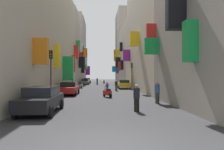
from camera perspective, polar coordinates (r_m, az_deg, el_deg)
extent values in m
plane|color=#2D2D30|center=(35.96, -3.20, -3.59)|extent=(140.00, 140.00, 0.00)
cube|color=#BCB29E|center=(23.64, -23.30, 13.18)|extent=(6.00, 31.54, 15.24)
cube|color=red|center=(32.95, -11.38, 3.28)|extent=(0.60, 0.53, 2.81)
cube|color=yellow|center=(21.00, -15.93, 5.39)|extent=(0.60, 0.56, 2.42)
cube|color=red|center=(36.13, -10.53, 6.70)|extent=(0.84, 0.63, 2.41)
cube|color=orange|center=(14.80, -20.38, 6.61)|extent=(1.05, 0.47, 1.86)
cube|color=green|center=(25.51, -12.82, 1.90)|extent=(1.35, 0.61, 3.10)
cube|color=#9E9384|center=(42.26, -14.26, 7.72)|extent=(6.00, 7.42, 15.87)
cube|color=green|center=(39.38, -10.05, 8.23)|extent=(0.74, 0.54, 2.45)
cube|color=red|center=(44.04, -9.31, 6.07)|extent=(0.77, 0.45, 2.04)
cube|color=black|center=(43.88, -8.91, 3.71)|extent=(1.37, 0.55, 2.49)
cube|color=white|center=(43.20, -9.35, 8.09)|extent=(0.92, 0.56, 2.07)
cube|color=#B2A899|center=(48.18, -12.89, 5.96)|extent=(6.00, 4.86, 14.54)
cube|color=black|center=(49.09, -8.65, 1.67)|extent=(0.84, 0.49, 1.84)
cube|color=black|center=(48.27, -8.87, 6.67)|extent=(0.67, 0.44, 2.95)
cube|color=#9E9384|center=(53.55, -11.98, 7.59)|extent=(6.00, 5.58, 18.69)
cube|color=orange|center=(54.68, -7.96, 6.44)|extent=(1.21, 0.38, 2.65)
cube|color=white|center=(52.37, -8.09, 3.85)|extent=(1.30, 0.40, 2.46)
cube|color=yellow|center=(54.70, -8.20, 2.68)|extent=(0.71, 0.35, 1.75)
cube|color=green|center=(51.37, -8.22, 2.27)|extent=(1.20, 0.54, 1.43)
cube|color=#19B2BF|center=(51.49, -8.40, 4.37)|extent=(0.87, 0.58, 1.93)
cube|color=gray|center=(61.54, -10.86, 6.89)|extent=(6.00, 10.60, 19.35)
cube|color=orange|center=(58.61, -7.78, 3.16)|extent=(0.92, 0.56, 2.76)
cube|color=purple|center=(65.23, -7.15, 1.31)|extent=(1.36, 0.54, 2.93)
cube|color=#19B2BF|center=(61.25, -7.68, 6.02)|extent=(0.79, 0.58, 3.15)
cube|color=green|center=(11.42, 22.16, 9.20)|extent=(0.66, 0.61, 2.26)
cube|color=red|center=(18.76, 11.50, 11.88)|extent=(0.90, 0.38, 1.85)
cube|color=green|center=(17.63, 11.66, 8.33)|extent=(1.29, 0.42, 1.44)
cube|color=black|center=(13.17, 18.36, 18.77)|extent=(1.13, 0.58, 2.92)
cube|color=#BCB29E|center=(29.56, 13.04, 13.22)|extent=(6.00, 18.49, 18.00)
cube|color=yellow|center=(26.48, 6.65, 10.58)|extent=(1.22, 0.52, 1.97)
cube|color=purple|center=(33.79, 4.33, 5.83)|extent=(1.22, 0.57, 1.94)
cube|color=#BCB29E|center=(45.91, 6.82, 5.76)|extent=(6.00, 16.21, 13.74)
cube|color=red|center=(49.36, 2.11, 2.65)|extent=(0.71, 0.37, 2.28)
cube|color=black|center=(43.64, 2.92, 2.97)|extent=(0.61, 0.40, 2.16)
cube|color=yellow|center=(50.40, 1.80, 6.85)|extent=(1.10, 0.42, 1.41)
cube|color=black|center=(45.47, 2.69, 8.32)|extent=(0.67, 0.50, 2.04)
cube|color=black|center=(49.67, 1.74, 3.84)|extent=(1.30, 0.61, 2.48)
cube|color=#9E9384|center=(57.24, 4.80, 8.58)|extent=(6.00, 5.91, 21.65)
cube|color=orange|center=(56.82, 1.14, 5.93)|extent=(1.20, 0.41, 3.17)
cube|color=blue|center=(54.68, 1.53, 2.22)|extent=(0.76, 0.57, 3.15)
cube|color=yellow|center=(56.68, 1.21, 5.19)|extent=(1.07, 0.45, 2.18)
cube|color=slate|center=(63.56, 3.95, 7.84)|extent=(6.00, 6.95, 21.93)
cube|color=#19B2BF|center=(62.40, 0.64, 1.76)|extent=(1.33, 0.51, 1.85)
cube|color=red|center=(61.33, 1.01, 6.10)|extent=(0.74, 0.37, 2.04)
cube|color=#B7B7BC|center=(54.07, -7.41, -1.73)|extent=(1.85, 4.13, 0.70)
cube|color=black|center=(54.26, -7.40, -1.11)|extent=(1.63, 2.31, 0.45)
cylinder|color=black|center=(52.67, -6.51, -2.15)|extent=(0.18, 0.60, 0.60)
cylinder|color=black|center=(52.80, -8.51, -2.14)|extent=(0.18, 0.60, 0.60)
cylinder|color=black|center=(55.39, -6.36, -2.05)|extent=(0.18, 0.60, 0.60)
cylinder|color=black|center=(55.51, -8.27, -2.04)|extent=(0.18, 0.60, 0.60)
cube|color=#B21E1E|center=(22.22, -12.59, -4.18)|extent=(1.79, 4.42, 0.62)
cube|color=black|center=(22.40, -12.50, -2.69)|extent=(1.58, 2.48, 0.51)
cylinder|color=black|center=(20.67, -10.77, -5.35)|extent=(0.18, 0.60, 0.60)
cylinder|color=black|center=(20.97, -15.65, -5.27)|extent=(0.18, 0.60, 0.60)
cylinder|color=black|center=(23.56, -9.87, -4.70)|extent=(0.18, 0.60, 0.60)
cylinder|color=black|center=(23.83, -14.18, -4.65)|extent=(0.18, 0.60, 0.60)
cube|color=slate|center=(46.12, -8.02, -2.10)|extent=(1.79, 4.12, 0.56)
cube|color=black|center=(46.31, -8.00, -1.45)|extent=(1.57, 2.31, 0.48)
cylinder|color=black|center=(44.71, -7.02, -2.52)|extent=(0.18, 0.60, 0.60)
cylinder|color=black|center=(44.86, -9.30, -2.51)|extent=(0.18, 0.60, 0.60)
cylinder|color=black|center=(47.42, -6.82, -2.38)|extent=(0.18, 0.60, 0.60)
cylinder|color=black|center=(47.56, -8.97, -2.37)|extent=(0.18, 0.60, 0.60)
cube|color=gold|center=(31.74, 3.43, -2.89)|extent=(1.76, 4.06, 0.69)
cube|color=black|center=(31.52, 3.48, -1.87)|extent=(1.55, 2.27, 0.46)
cylinder|color=black|center=(33.00, 1.63, -3.38)|extent=(0.18, 0.60, 0.60)
cylinder|color=black|center=(33.21, 4.66, -3.36)|extent=(0.18, 0.60, 0.60)
cylinder|color=black|center=(30.34, 2.09, -3.67)|extent=(0.18, 0.60, 0.60)
cylinder|color=black|center=(30.56, 5.38, -3.65)|extent=(0.18, 0.60, 0.60)
cube|color=black|center=(12.09, -20.20, -7.46)|extent=(1.79, 4.25, 0.69)
cube|color=black|center=(12.23, -19.92, -4.49)|extent=(1.57, 2.38, 0.53)
cylinder|color=black|center=(10.58, -17.71, -10.42)|extent=(0.18, 0.60, 0.60)
cylinder|color=black|center=(11.14, -26.79, -9.89)|extent=(0.18, 0.60, 0.60)
cylinder|color=black|center=(13.28, -14.71, -8.30)|extent=(0.18, 0.60, 0.60)
cylinder|color=black|center=(13.73, -22.12, -8.02)|extent=(0.18, 0.60, 0.60)
cube|color=red|center=(19.25, -1.41, -5.25)|extent=(0.87, 1.28, 0.45)
cube|color=black|center=(19.02, -1.13, -4.39)|extent=(0.51, 0.64, 0.16)
cylinder|color=#4C4C51|center=(19.78, -2.14, -4.17)|extent=(0.16, 0.28, 0.68)
cylinder|color=black|center=(19.96, -2.31, -5.72)|extent=(0.28, 0.48, 0.48)
cylinder|color=black|center=(18.59, -0.44, -6.13)|extent=(0.28, 0.48, 0.48)
cube|color=silver|center=(33.11, -9.11, -3.08)|extent=(0.67, 1.12, 0.45)
cube|color=black|center=(33.30, -9.15, -2.54)|extent=(0.44, 0.62, 0.16)
cylinder|color=#4C4C51|center=(32.58, -8.99, -2.56)|extent=(0.12, 0.28, 0.68)
cylinder|color=black|center=(32.48, -8.96, -3.54)|extent=(0.21, 0.49, 0.48)
cylinder|color=black|center=(33.78, -9.26, -3.41)|extent=(0.21, 0.49, 0.48)
cube|color=#2D4CAD|center=(32.41, -1.44, -3.15)|extent=(0.56, 1.10, 0.45)
cube|color=black|center=(32.59, -1.41, -2.60)|extent=(0.38, 0.59, 0.16)
cylinder|color=#4C4C51|center=(31.86, -1.51, -2.62)|extent=(0.09, 0.28, 0.68)
cylinder|color=black|center=(31.76, -1.53, -3.62)|extent=(0.15, 0.49, 0.48)
cylinder|color=black|center=(33.07, -1.35, -3.48)|extent=(0.15, 0.49, 0.48)
cube|color=orange|center=(49.75, -2.38, -2.08)|extent=(0.51, 1.11, 0.45)
cube|color=black|center=(49.95, -2.37, -1.72)|extent=(0.36, 0.58, 0.16)
cylinder|color=#4C4C51|center=(49.20, -2.41, -1.73)|extent=(0.08, 0.28, 0.68)
cylinder|color=black|center=(49.09, -2.42, -2.37)|extent=(0.13, 0.49, 0.48)
cylinder|color=black|center=(50.44, -2.35, -2.31)|extent=(0.13, 0.49, 0.48)
cylinder|color=#3F3F3F|center=(27.13, 1.28, -3.94)|extent=(0.43, 0.43, 0.75)
cylinder|color=black|center=(27.09, 1.28, -2.53)|extent=(0.52, 0.52, 0.59)
sphere|color=tan|center=(27.08, 1.28, -1.70)|extent=(0.20, 0.20, 0.20)
cylinder|color=black|center=(11.90, 7.30, -8.77)|extent=(0.44, 0.44, 0.80)
cylinder|color=black|center=(11.82, 7.30, -5.32)|extent=(0.53, 0.53, 0.64)
sphere|color=tan|center=(11.79, 7.30, -3.25)|extent=(0.22, 0.22, 0.22)
cylinder|color=#323232|center=(15.52, 13.30, -6.68)|extent=(0.45, 0.45, 0.83)
cylinder|color=#335199|center=(15.46, 13.30, -3.94)|extent=(0.54, 0.54, 0.66)
sphere|color=tan|center=(15.43, 13.30, -2.31)|extent=(0.22, 0.22, 0.22)
cylinder|color=black|center=(25.82, -11.65, -4.12)|extent=(0.39, 0.39, 0.76)
cylinder|color=#335199|center=(25.79, -11.65, -2.62)|extent=(0.46, 0.46, 0.60)
sphere|color=tan|center=(25.77, -11.65, -1.73)|extent=(0.21, 0.21, 0.21)
cylinder|color=#2F2F2F|center=(45.26, -4.41, -2.38)|extent=(0.35, 0.35, 0.78)
cylinder|color=#335199|center=(45.24, -4.41, -1.50)|extent=(0.42, 0.42, 0.62)
sphere|color=tan|center=(45.23, -4.41, -0.97)|extent=(0.21, 0.21, 0.21)
cylinder|color=#2D2D2D|center=(18.06, -17.66, -1.21)|extent=(0.12, 0.12, 3.68)
cube|color=black|center=(18.15, -17.66, 5.80)|extent=(0.26, 0.26, 0.75)
sphere|color=red|center=(18.04, -17.77, 6.64)|extent=(0.14, 0.14, 0.14)
sphere|color=orange|center=(18.01, -17.77, 5.85)|extent=(0.14, 0.14, 0.14)
sphere|color=green|center=(17.99, -17.77, 5.05)|extent=(0.14, 0.14, 0.14)
cylinder|color=#2D2D2D|center=(29.12, 5.91, -1.15)|extent=(0.12, 0.12, 3.32)
cube|color=black|center=(29.15, 5.91, 2.85)|extent=(0.26, 0.26, 0.75)
sphere|color=red|center=(29.03, 5.96, 3.36)|extent=(0.14, 0.14, 0.14)
sphere|color=orange|center=(29.01, 5.96, 2.87)|extent=(0.14, 0.14, 0.14)
sphere|color=green|center=(29.00, 5.96, 2.37)|extent=(0.14, 0.14, 0.14)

